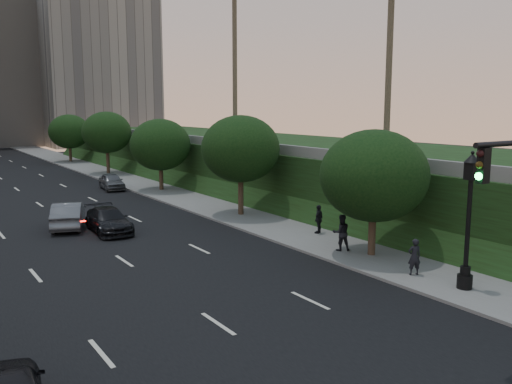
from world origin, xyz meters
TOP-DOWN VIEW (x-y plane):
  - road_surface at (0.00, 30.00)m, footprint 16.00×140.00m
  - sidewalk_right at (10.25, 30.00)m, footprint 4.50×140.00m
  - embankment at (22.00, 28.00)m, footprint 18.00×90.00m
  - parapet_wall at (13.50, 28.00)m, footprint 0.35×90.00m
  - office_block_right at (24.00, 96.00)m, footprint 20.00×22.00m
  - tree_right_a at (10.30, 8.00)m, footprint 5.20×5.20m
  - tree_right_b at (10.30, 20.00)m, footprint 5.20×5.20m
  - tree_right_c at (10.30, 33.00)m, footprint 5.20×5.20m
  - tree_right_d at (10.30, 47.00)m, footprint 5.20×5.20m
  - tree_right_e at (10.30, 62.00)m, footprint 5.20×5.20m
  - street_lamp at (9.77, 2.41)m, footprint 0.64×0.64m
  - sedan_mid_left at (-0.26, 22.83)m, footprint 3.15×5.10m
  - sedan_near_right at (1.40, 20.38)m, footprint 2.27×4.94m
  - sedan_far_right at (7.00, 36.24)m, footprint 2.16×4.40m
  - pedestrian_a at (9.48, 4.70)m, footprint 0.68×0.58m
  - pedestrian_b at (9.58, 9.39)m, footprint 1.10×1.00m
  - pedestrian_c at (11.07, 12.88)m, footprint 1.03×0.80m

SIDE VIEW (x-z plane):
  - road_surface at x=0.00m, z-range 0.00..0.02m
  - sidewalk_right at x=10.25m, z-range 0.00..0.15m
  - sedan_near_right at x=1.40m, z-range 0.00..1.40m
  - sedan_far_right at x=7.00m, z-range 0.00..1.44m
  - sedan_mid_left at x=-0.26m, z-range 0.00..1.59m
  - pedestrian_a at x=9.48m, z-range 0.15..1.74m
  - pedestrian_c at x=11.07m, z-range 0.15..1.79m
  - pedestrian_b at x=9.58m, z-range 0.15..1.99m
  - embankment at x=22.00m, z-range 0.00..4.00m
  - street_lamp at x=9.77m, z-range -0.18..5.44m
  - tree_right_a at x=10.30m, z-range 0.90..7.14m
  - tree_right_c at x=10.30m, z-range 0.90..7.14m
  - tree_right_e at x=10.30m, z-range 0.90..7.14m
  - parapet_wall at x=13.50m, z-range 4.00..4.70m
  - tree_right_b at x=10.30m, z-range 1.15..7.88m
  - tree_right_d at x=10.30m, z-range 1.15..7.88m
  - office_block_right at x=24.00m, z-range 0.00..36.00m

